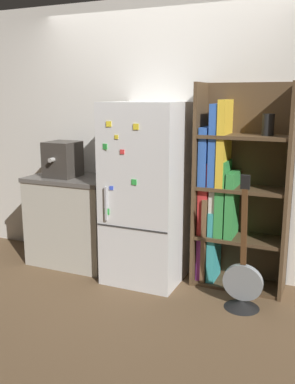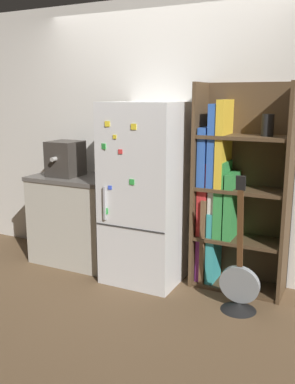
{
  "view_description": "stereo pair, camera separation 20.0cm",
  "coord_description": "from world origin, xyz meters",
  "px_view_note": "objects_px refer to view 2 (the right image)",
  "views": [
    {
      "loc": [
        1.54,
        -3.42,
        1.7
      ],
      "look_at": [
        -0.01,
        0.15,
        0.83
      ],
      "focal_mm": 40.0,
      "sensor_mm": 36.0,
      "label": 1
    },
    {
      "loc": [
        1.72,
        -3.33,
        1.7
      ],
      "look_at": [
        -0.01,
        0.15,
        0.83
      ],
      "focal_mm": 40.0,
      "sensor_mm": 36.0,
      "label": 2
    }
  ],
  "objects_px": {
    "bookshelf": "(229,194)",
    "guitar": "(239,291)",
    "refrigerator": "(147,193)",
    "espresso_machine": "(65,159)"
  },
  "relations": [
    {
      "from": "bookshelf",
      "to": "guitar",
      "type": "bearing_deg",
      "value": -61.87
    },
    {
      "from": "bookshelf",
      "to": "espresso_machine",
      "type": "bearing_deg",
      "value": -174.3
    },
    {
      "from": "bookshelf",
      "to": "guitar",
      "type": "relative_size",
      "value": 1.61
    },
    {
      "from": "refrigerator",
      "to": "espresso_machine",
      "type": "height_order",
      "value": "refrigerator"
    },
    {
      "from": "refrigerator",
      "to": "espresso_machine",
      "type": "relative_size",
      "value": 4.45
    },
    {
      "from": "guitar",
      "to": "bookshelf",
      "type": "bearing_deg",
      "value": 118.13
    },
    {
      "from": "refrigerator",
      "to": "bookshelf",
      "type": "height_order",
      "value": "bookshelf"
    },
    {
      "from": "espresso_machine",
      "to": "guitar",
      "type": "height_order",
      "value": "espresso_machine"
    },
    {
      "from": "espresso_machine",
      "to": "bookshelf",
      "type": "bearing_deg",
      "value": 5.7
    },
    {
      "from": "bookshelf",
      "to": "espresso_machine",
      "type": "height_order",
      "value": "bookshelf"
    }
  ]
}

